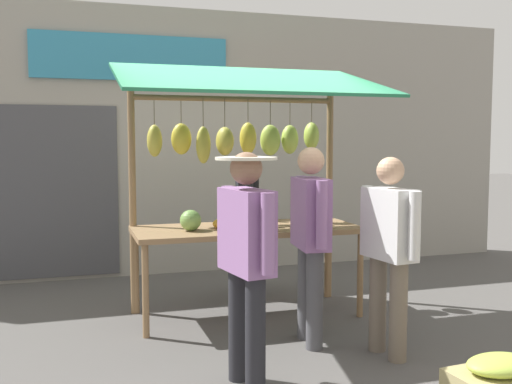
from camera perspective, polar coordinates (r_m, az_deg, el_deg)
The scene contains 7 objects.
ground_plane at distance 6.03m, azimuth -0.87°, elevation -11.68°, with size 40.00×40.00×0.00m, color #514F4C.
street_backdrop at distance 7.89m, azimuth -5.79°, elevation 4.75°, with size 9.00×0.30×3.40m.
market_stall at distance 5.84m, azimuth -1.16°, elevation 3.33°, with size 2.50×1.46×2.50m.
vendor_with_sunhat at distance 6.60m, azimuth -0.89°, elevation -1.96°, with size 0.41×0.67×1.59m.
shopper_with_ponytail at distance 5.01m, azimuth 5.24°, elevation -3.71°, with size 0.27×0.71×1.67m.
shopper_in_striped_shirt at distance 4.84m, azimuth 12.64°, elevation -4.76°, with size 0.28×0.68×1.60m.
shopper_with_shopping_bag at distance 4.12m, azimuth -0.93°, elevation -5.55°, with size 0.43×0.69×1.65m.
Camera 1 is at (1.64, 5.53, 1.73)m, focal length 41.70 mm.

